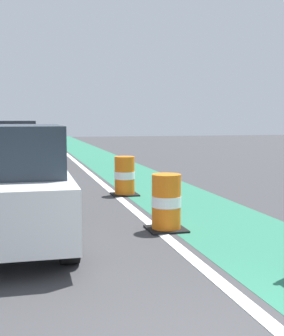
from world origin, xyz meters
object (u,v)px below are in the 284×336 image
Objects in this scene: parked_suv_nearest at (14,183)px; traffic_barrel_mid at (125,176)px; parked_sedan_second at (12,163)px; parked_suv_third at (15,144)px; traffic_barrel_front at (166,203)px.

traffic_barrel_mid is at bearing 56.44° from parked_suv_nearest.
parked_suv_nearest reaches higher than parked_sedan_second.
parked_suv_third is 13.18m from traffic_barrel_front.
traffic_barrel_front is 1.00× the size of traffic_barrel_mid.
traffic_barrel_mid is (3.06, -1.47, -0.30)m from parked_sedan_second.
parked_suv_nearest is at bearing -123.56° from traffic_barrel_mid.
parked_sedan_second is at bearing 91.57° from parked_suv_nearest.
parked_suv_third is 4.31× the size of traffic_barrel_front.
parked_suv_nearest is at bearing -88.43° from parked_sedan_second.
traffic_barrel_mid is at bearing 88.84° from traffic_barrel_front.
traffic_barrel_front is at bearing 3.50° from parked_suv_nearest.
parked_suv_nearest is 5.27m from traffic_barrel_mid.
parked_suv_third reaches higher than traffic_barrel_mid.
traffic_barrel_front is at bearing -76.77° from parked_suv_third.
parked_suv_nearest is at bearing -176.50° from traffic_barrel_front.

